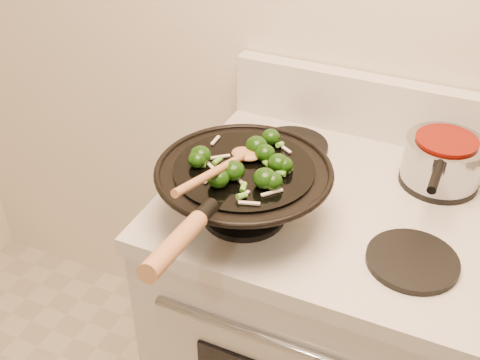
% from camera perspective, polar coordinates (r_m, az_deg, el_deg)
% --- Properties ---
extents(stove, '(0.78, 0.67, 1.08)m').
position_cam_1_polar(stove, '(1.67, 8.32, -14.06)').
color(stove, silver).
rests_on(stove, ground).
extents(wok, '(0.37, 0.61, 0.22)m').
position_cam_1_polar(wok, '(1.25, 0.29, -0.82)').
color(wok, black).
rests_on(wok, stove).
extents(stirfry, '(0.21, 0.25, 0.04)m').
position_cam_1_polar(stirfry, '(1.21, 0.87, 1.65)').
color(stirfry, black).
rests_on(stirfry, wok).
extents(wooden_spoon, '(0.07, 0.29, 0.08)m').
position_cam_1_polar(wooden_spoon, '(1.18, -1.14, 1.51)').
color(wooden_spoon, '#AD7044').
rests_on(wooden_spoon, wok).
extents(saucepan, '(0.18, 0.29, 0.10)m').
position_cam_1_polar(saucepan, '(1.43, 18.67, 1.89)').
color(saucepan, '#96999E').
rests_on(saucepan, stove).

